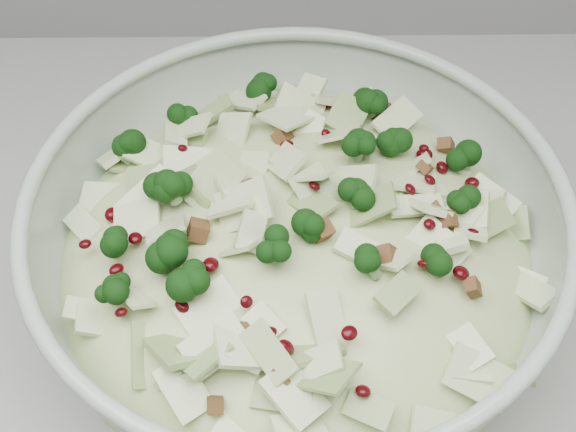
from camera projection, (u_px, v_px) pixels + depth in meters
name	position (u px, v px, depth m)	size (l,w,h in m)	color
mixing_bowl	(296.00, 263.00, 0.59)	(0.43, 0.43, 0.15)	#A6B6A8
salad	(296.00, 242.00, 0.57)	(0.36, 0.36, 0.15)	beige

